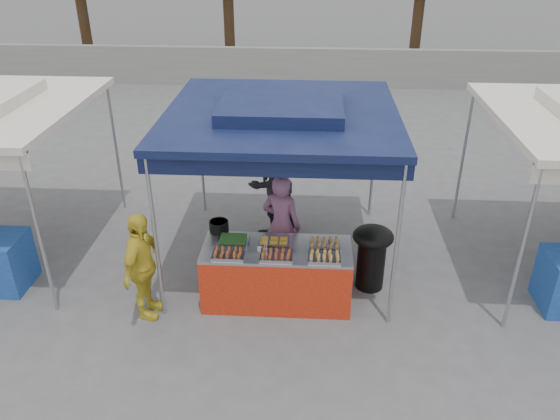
# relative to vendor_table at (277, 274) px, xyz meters

# --- Properties ---
(ground_plane) EXTENTS (80.00, 80.00, 0.00)m
(ground_plane) POSITION_rel_vendor_table_xyz_m (0.00, 0.10, -0.43)
(ground_plane) COLOR #505052
(back_wall) EXTENTS (40.00, 0.25, 1.20)m
(back_wall) POSITION_rel_vendor_table_xyz_m (0.00, 11.10, 0.17)
(back_wall) COLOR slate
(back_wall) RESTS_ON ground_plane
(main_canopy) EXTENTS (3.20, 3.20, 2.57)m
(main_canopy) POSITION_rel_vendor_table_xyz_m (0.00, 1.07, 1.94)
(main_canopy) COLOR #A6A6AD
(main_canopy) RESTS_ON ground_plane
(vendor_table) EXTENTS (2.00, 0.80, 0.85)m
(vendor_table) POSITION_rel_vendor_table_xyz_m (0.00, 0.00, 0.00)
(vendor_table) COLOR #AC250F
(vendor_table) RESTS_ON ground_plane
(food_tray_fl) EXTENTS (0.42, 0.30, 0.07)m
(food_tray_fl) POSITION_rel_vendor_table_xyz_m (-0.61, -0.24, 0.46)
(food_tray_fl) COLOR #B1B1B6
(food_tray_fl) RESTS_ON vendor_table
(food_tray_fm) EXTENTS (0.42, 0.30, 0.07)m
(food_tray_fm) POSITION_rel_vendor_table_xyz_m (0.01, -0.24, 0.46)
(food_tray_fm) COLOR #B1B1B6
(food_tray_fm) RESTS_ON vendor_table
(food_tray_fr) EXTENTS (0.42, 0.30, 0.07)m
(food_tray_fr) POSITION_rel_vendor_table_xyz_m (0.63, -0.24, 0.46)
(food_tray_fr) COLOR #B1B1B6
(food_tray_fr) RESTS_ON vendor_table
(food_tray_bl) EXTENTS (0.42, 0.30, 0.07)m
(food_tray_bl) POSITION_rel_vendor_table_xyz_m (-0.60, 0.11, 0.46)
(food_tray_bl) COLOR #B1B1B6
(food_tray_bl) RESTS_ON vendor_table
(food_tray_bm) EXTENTS (0.42, 0.30, 0.07)m
(food_tray_bm) POSITION_rel_vendor_table_xyz_m (-0.04, 0.10, 0.46)
(food_tray_bm) COLOR #B1B1B6
(food_tray_bm) RESTS_ON vendor_table
(food_tray_br) EXTENTS (0.42, 0.30, 0.07)m
(food_tray_br) POSITION_rel_vendor_table_xyz_m (0.64, 0.08, 0.46)
(food_tray_br) COLOR #B1B1B6
(food_tray_br) RESTS_ON vendor_table
(cooking_pot) EXTENTS (0.27, 0.27, 0.16)m
(cooking_pot) POSITION_rel_vendor_table_xyz_m (-0.84, 0.39, 0.50)
(cooking_pot) COLOR black
(cooking_pot) RESTS_ON vendor_table
(skewer_cup) EXTENTS (0.07, 0.07, 0.09)m
(skewer_cup) POSITION_rel_vendor_table_xyz_m (-0.14, -0.17, 0.47)
(skewer_cup) COLOR #A6A6AD
(skewer_cup) RESTS_ON vendor_table
(wok_burner) EXTENTS (0.58, 0.58, 0.97)m
(wok_burner) POSITION_rel_vendor_table_xyz_m (1.32, 0.41, 0.15)
(wok_burner) COLOR black
(wok_burner) RESTS_ON ground_plane
(crate_left) EXTENTS (0.54, 0.38, 0.32)m
(crate_left) POSITION_rel_vendor_table_xyz_m (-0.49, 0.57, -0.26)
(crate_left) COLOR navy
(crate_left) RESTS_ON ground_plane
(crate_right) EXTENTS (0.48, 0.34, 0.29)m
(crate_right) POSITION_rel_vendor_table_xyz_m (0.36, 0.55, -0.28)
(crate_right) COLOR navy
(crate_right) RESTS_ON ground_plane
(crate_stacked) EXTENTS (0.46, 0.32, 0.28)m
(crate_stacked) POSITION_rel_vendor_table_xyz_m (0.36, 0.55, 0.00)
(crate_stacked) COLOR navy
(crate_stacked) RESTS_ON crate_right
(vendor_woman) EXTENTS (0.68, 0.56, 1.61)m
(vendor_woman) POSITION_rel_vendor_table_xyz_m (0.02, 0.68, 0.38)
(vendor_woman) COLOR #7A4D6F
(vendor_woman) RESTS_ON ground_plane
(helper_man) EXTENTS (1.11, 1.11, 1.82)m
(helper_man) POSITION_rel_vendor_table_xyz_m (-0.22, 1.93, 0.48)
(helper_man) COLOR black
(helper_man) RESTS_ON ground_plane
(customer_person) EXTENTS (0.51, 0.94, 1.52)m
(customer_person) POSITION_rel_vendor_table_xyz_m (-1.71, -0.42, 0.34)
(customer_person) COLOR gold
(customer_person) RESTS_ON ground_plane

